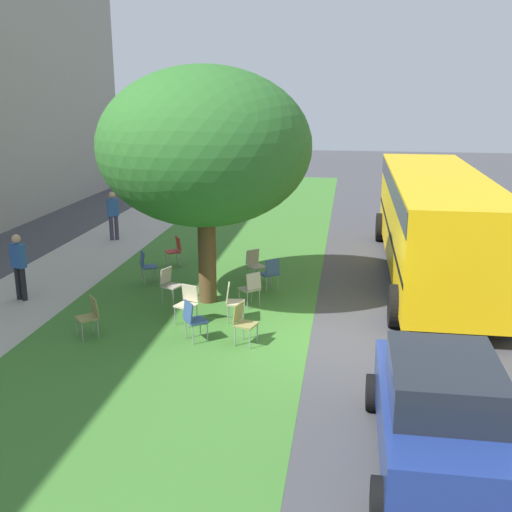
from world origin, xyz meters
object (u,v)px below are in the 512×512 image
pedestrian_0 (19,264)px  school_bus (435,215)px  chair_8 (243,320)px  chair_9 (255,263)px  chair_10 (175,249)px  chair_7 (233,299)px  street_tree (205,147)px  chair_6 (146,264)px  chair_2 (90,314)px  chair_3 (193,318)px  pedestrian_1 (113,214)px  chair_5 (169,282)px  chair_0 (270,272)px  chair_4 (188,301)px  chair_1 (251,286)px  parked_car (440,411)px

pedestrian_0 → school_bus: bearing=-70.8°
chair_8 → chair_9: (4.24, 0.41, 0.00)m
chair_10 → chair_7: bearing=-148.6°
street_tree → chair_6: bearing=58.3°
chair_2 → chair_10: size_ratio=1.00×
chair_3 → chair_7: 1.39m
pedestrian_1 → chair_5: bearing=-147.8°
chair_2 → chair_6: (3.82, 0.02, 0.00)m
chair_0 → school_bus: school_bus is taller
chair_5 → pedestrian_0: 3.77m
chair_5 → chair_8: bearing=-135.0°
chair_2 → chair_6: same height
chair_4 → chair_8: same height
pedestrian_1 → chair_3: bearing=-149.0°
chair_7 → pedestrian_1: 8.88m
pedestrian_1 → chair_10: bearing=-133.0°
chair_1 → parked_car: bearing=-148.9°
chair_8 → chair_1: bearing=4.8°
chair_5 → school_bus: size_ratio=0.08×
chair_4 → chair_6: bearing=34.5°
chair_1 → chair_7: same height
chair_3 → chair_4: (0.98, 0.38, 0.00)m
chair_10 → school_bus: bearing=-89.4°
chair_8 → chair_7: bearing=20.1°
chair_1 → chair_7: bearing=164.7°
chair_2 → school_bus: school_bus is taller
chair_10 → parked_car: bearing=-145.0°
pedestrian_0 → chair_0: bearing=-74.8°
chair_3 → chair_8: 1.06m
chair_5 → pedestrian_1: 7.05m
street_tree → chair_8: 4.32m
chair_7 → pedestrian_1: (6.94, 5.53, 0.41)m
chair_0 → pedestrian_1: 7.70m
chair_5 → chair_7: 2.03m
chair_2 → pedestrian_1: pedestrian_1 is taller
chair_3 → chair_10: 5.75m
chair_0 → chair_4: bearing=148.5°
chair_0 → chair_3: size_ratio=1.00×
chair_6 → pedestrian_0: 3.26m
chair_1 → chair_4: size_ratio=1.00×
chair_5 → pedestrian_0: bearing=95.8°
parked_car → chair_0: bearing=24.5°
chair_1 → pedestrian_0: 5.80m
chair_8 → chair_9: size_ratio=1.00×
chair_2 → chair_5: size_ratio=1.00×
chair_6 → pedestrian_1: size_ratio=0.52×
chair_0 → pedestrian_1: pedestrian_1 is taller
chair_4 → chair_0: bearing=-31.5°
chair_5 → parked_car: bearing=-136.6°
school_bus → chair_4: bearing=127.5°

